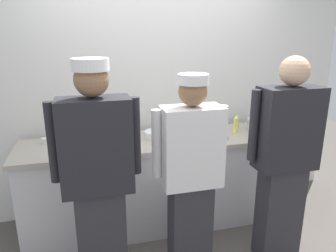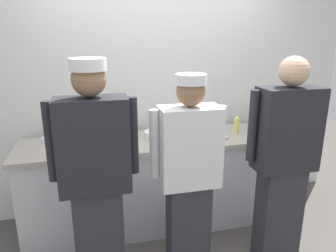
{
  "view_description": "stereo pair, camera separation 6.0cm",
  "coord_description": "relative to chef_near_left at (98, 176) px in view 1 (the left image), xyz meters",
  "views": [
    {
      "loc": [
        -0.7,
        -2.44,
        1.87
      ],
      "look_at": [
        0.04,
        0.38,
        1.01
      ],
      "focal_mm": 33.94,
      "sensor_mm": 36.0,
      "label": 1
    },
    {
      "loc": [
        -0.65,
        -2.45,
        1.87
      ],
      "look_at": [
        0.04,
        0.38,
        1.01
      ],
      "focal_mm": 33.94,
      "sensor_mm": 36.0,
      "label": 2
    }
  ],
  "objects": [
    {
      "name": "plate_stack_front",
      "position": [
        0.58,
        0.77,
        0.01
      ],
      "size": [
        0.21,
        0.21,
        0.07
      ],
      "color": "white",
      "rests_on": "prep_counter"
    },
    {
      "name": "ramekin_orange_sauce",
      "position": [
        -0.42,
        0.89,
        0.0
      ],
      "size": [
        0.08,
        0.08,
        0.05
      ],
      "color": "white",
      "rests_on": "prep_counter"
    },
    {
      "name": "wall_back",
      "position": [
        0.66,
        1.19,
        0.4
      ],
      "size": [
        4.24,
        0.1,
        2.64
      ],
      "color": "silver",
      "rests_on": "ground"
    },
    {
      "name": "deli_cup",
      "position": [
        0.28,
        0.92,
        0.02
      ],
      "size": [
        0.09,
        0.09,
        0.09
      ],
      "primitive_type": "cylinder",
      "color": "white",
      "rests_on": "prep_counter"
    },
    {
      "name": "squeeze_bottle_primary",
      "position": [
        -0.04,
        0.89,
        0.06
      ],
      "size": [
        0.05,
        0.05,
        0.18
      ],
      "color": "#56A333",
      "rests_on": "prep_counter"
    },
    {
      "name": "ramekin_green_sauce",
      "position": [
        -0.27,
        0.63,
        0.0
      ],
      "size": [
        0.1,
        0.1,
        0.05
      ],
      "color": "white",
      "rests_on": "prep_counter"
    },
    {
      "name": "ramekin_yellow_sauce",
      "position": [
        0.74,
        0.66,
        -0.0
      ],
      "size": [
        0.11,
        0.11,
        0.04
      ],
      "color": "white",
      "rests_on": "prep_counter"
    },
    {
      "name": "chef_far_right",
      "position": [
        1.46,
        -0.01,
        -0.01
      ],
      "size": [
        0.62,
        0.24,
        1.71
      ],
      "color": "#2D2D33",
      "rests_on": "ground"
    },
    {
      "name": "plate_stack_rear",
      "position": [
        0.03,
        0.72,
        0.02
      ],
      "size": [
        0.2,
        0.2,
        0.1
      ],
      "color": "white",
      "rests_on": "prep_counter"
    },
    {
      "name": "prep_counter",
      "position": [
        0.66,
        0.73,
        -0.47
      ],
      "size": [
        2.7,
        0.64,
        0.89
      ],
      "color": "silver",
      "rests_on": "ground"
    },
    {
      "name": "squeeze_bottle_spare",
      "position": [
        1.5,
        0.58,
        0.08
      ],
      "size": [
        0.06,
        0.06,
        0.21
      ],
      "color": "#E5E066",
      "rests_on": "prep_counter"
    },
    {
      "name": "sheet_tray",
      "position": [
        1.06,
        0.72,
        -0.01
      ],
      "size": [
        0.45,
        0.35,
        0.02
      ],
      "primitive_type": "cube",
      "rotation": [
        0.0,
        0.0,
        -0.16
      ],
      "color": "#B7BABF",
      "rests_on": "prep_counter"
    },
    {
      "name": "chef_near_left",
      "position": [
        0.0,
        0.0,
        0.0
      ],
      "size": [
        0.62,
        0.24,
        1.71
      ],
      "color": "#2D2D33",
      "rests_on": "ground"
    },
    {
      "name": "squeeze_bottle_secondary",
      "position": [
        1.41,
        0.74,
        0.06
      ],
      "size": [
        0.05,
        0.05,
        0.18
      ],
      "color": "#E5E066",
      "rests_on": "prep_counter"
    },
    {
      "name": "ground_plane",
      "position": [
        0.66,
        0.39,
        -0.92
      ],
      "size": [
        9.0,
        9.0,
        0.0
      ],
      "primitive_type": "plane",
      "color": "#514C47"
    },
    {
      "name": "ramekin_red_sauce",
      "position": [
        -0.17,
        0.84,
        0.0
      ],
      "size": [
        0.1,
        0.1,
        0.05
      ],
      "color": "white",
      "rests_on": "prep_counter"
    },
    {
      "name": "chef_center",
      "position": [
        0.68,
        0.03,
        -0.07
      ],
      "size": [
        0.58,
        0.24,
        1.59
      ],
      "color": "#2D2D33",
      "rests_on": "ground"
    },
    {
      "name": "mixing_bowl_steel",
      "position": [
        1.71,
        0.75,
        0.03
      ],
      "size": [
        0.32,
        0.32,
        0.12
      ],
      "primitive_type": "cylinder",
      "color": "#B7BABF",
      "rests_on": "prep_counter"
    }
  ]
}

